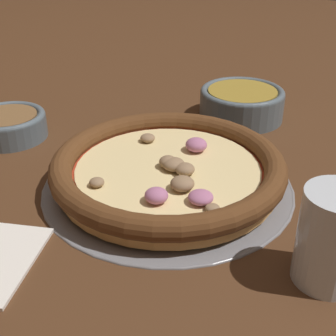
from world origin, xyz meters
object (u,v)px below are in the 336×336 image
bowl_near (242,102)px  bowl_far (8,124)px  pizza (168,169)px  pizza_tray (168,184)px  drinking_cup (333,238)px

bowl_near → bowl_far: 0.39m
pizza → bowl_near: 0.27m
pizza_tray → pizza: 0.02m
pizza_tray → pizza: bearing=65.3°
bowl_far → drinking_cup: bearing=91.3°
drinking_cup → pizza: bearing=-98.3°
pizza_tray → bowl_near: 0.27m
pizza_tray → bowl_far: bowl_far is taller
pizza → bowl_near: bowl_near is taller
pizza_tray → bowl_far: size_ratio=2.79×
bowl_near → pizza: bearing=10.9°
pizza_tray → bowl_near: size_ratio=2.29×
pizza_tray → drinking_cup: drinking_cup is taller
pizza → bowl_far: 0.30m
pizza → bowl_far: size_ratio=2.58×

